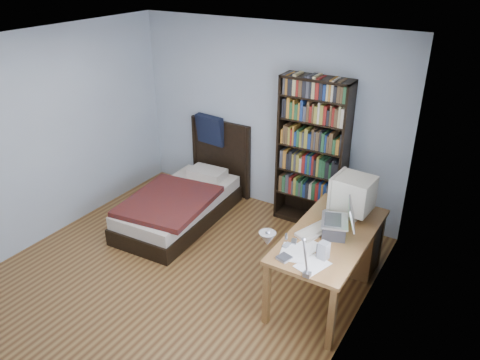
{
  "coord_description": "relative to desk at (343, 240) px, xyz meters",
  "views": [
    {
      "loc": [
        2.77,
        -3.12,
        3.26
      ],
      "look_at": [
        0.45,
        0.7,
        1.05
      ],
      "focal_mm": 35.0,
      "sensor_mm": 36.0,
      "label": 1
    }
  ],
  "objects": [
    {
      "name": "room",
      "position": [
        -1.48,
        -1.12,
        0.84
      ],
      "size": [
        4.2,
        4.24,
        2.5
      ],
      "color": "#573319",
      "rests_on": "ground"
    },
    {
      "name": "desk",
      "position": [
        0.0,
        0.0,
        0.0
      ],
      "size": [
        0.75,
        1.54,
        0.73
      ],
      "color": "brown",
      "rests_on": "floor"
    },
    {
      "name": "crt_monitor",
      "position": [
        0.04,
        0.02,
        0.57
      ],
      "size": [
        0.41,
        0.38,
        0.45
      ],
      "color": "beige",
      "rests_on": "desk"
    },
    {
      "name": "laptop",
      "position": [
        0.05,
        -0.44,
        0.43
      ],
      "size": [
        0.43,
        0.4,
        0.41
      ],
      "color": "#2D2D30",
      "rests_on": "desk"
    },
    {
      "name": "desk_lamp",
      "position": [
        -0.05,
        -1.57,
        0.84
      ],
      "size": [
        0.25,
        0.56,
        0.66
      ],
      "color": "#99999E",
      "rests_on": "desk"
    },
    {
      "name": "keyboard",
      "position": [
        -0.14,
        -0.48,
        0.33
      ],
      "size": [
        0.31,
        0.48,
        0.04
      ],
      "primitive_type": "cube",
      "rotation": [
        0.0,
        0.07,
        -0.34
      ],
      "color": "#B8AD99",
      "rests_on": "desk"
    },
    {
      "name": "speaker",
      "position": [
        0.09,
        -0.86,
        0.4
      ],
      "size": [
        0.1,
        0.1,
        0.17
      ],
      "primitive_type": "cube",
      "rotation": [
        0.0,
        0.0,
        -0.17
      ],
      "color": "gray",
      "rests_on": "desk"
    },
    {
      "name": "soda_can",
      "position": [
        -0.15,
        -0.21,
        0.37
      ],
      "size": [
        0.06,
        0.06,
        0.11
      ],
      "primitive_type": "cylinder",
      "color": "#073315",
      "rests_on": "desk"
    },
    {
      "name": "mouse",
      "position": [
        -0.03,
        -0.16,
        0.33
      ],
      "size": [
        0.06,
        0.11,
        0.04
      ],
      "primitive_type": "ellipsoid",
      "color": "silver",
      "rests_on": "desk"
    },
    {
      "name": "phone_silver",
      "position": [
        -0.24,
        -0.76,
        0.33
      ],
      "size": [
        0.08,
        0.11,
        0.02
      ],
      "primitive_type": "cube",
      "rotation": [
        0.0,
        0.0,
        0.31
      ],
      "color": "#AEAFB3",
      "rests_on": "desk"
    },
    {
      "name": "phone_grey",
      "position": [
        -0.28,
        -0.85,
        0.33
      ],
      "size": [
        0.06,
        0.1,
        0.02
      ],
      "primitive_type": "cube",
      "rotation": [
        0.0,
        0.0,
        -0.17
      ],
      "color": "gray",
      "rests_on": "desk"
    },
    {
      "name": "external_drive",
      "position": [
        -0.2,
        -1.05,
        0.33
      ],
      "size": [
        0.14,
        0.14,
        0.02
      ],
      "primitive_type": "cube",
      "rotation": [
        0.0,
        0.0,
        -0.28
      ],
      "color": "gray",
      "rests_on": "desk"
    },
    {
      "name": "bookshelf",
      "position": [
        -0.76,
        0.81,
        0.56
      ],
      "size": [
        0.87,
        0.3,
        1.93
      ],
      "color": "black",
      "rests_on": "floor"
    },
    {
      "name": "bed",
      "position": [
        -2.21,
        0.02,
        -0.15
      ],
      "size": [
        1.11,
        2.02,
        1.16
      ],
      "color": "black",
      "rests_on": "floor"
    }
  ]
}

